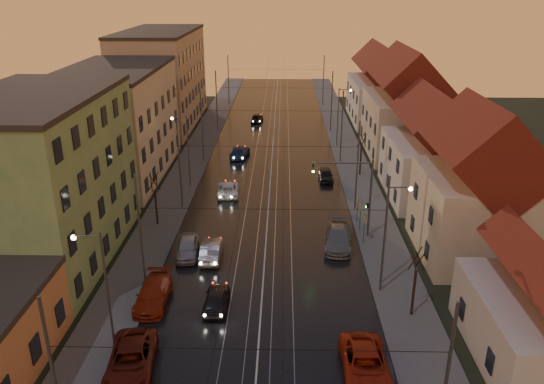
# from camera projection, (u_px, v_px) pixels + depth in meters

# --- Properties ---
(ground) EXTENTS (160.00, 160.00, 0.00)m
(ground) POSITION_uv_depth(u_px,v_px,m) (256.00, 375.00, 30.55)
(ground) COLOR black
(ground) RESTS_ON ground
(road) EXTENTS (16.00, 120.00, 0.04)m
(road) POSITION_uv_depth(u_px,v_px,m) (272.00, 159.00, 67.71)
(road) COLOR black
(road) RESTS_ON ground
(sidewalk_left) EXTENTS (4.00, 120.00, 0.15)m
(sidewalk_left) POSITION_uv_depth(u_px,v_px,m) (194.00, 158.00, 67.89)
(sidewalk_left) COLOR #4C4C4C
(sidewalk_left) RESTS_ON ground
(sidewalk_right) EXTENTS (4.00, 120.00, 0.15)m
(sidewalk_right) POSITION_uv_depth(u_px,v_px,m) (350.00, 159.00, 67.48)
(sidewalk_right) COLOR #4C4C4C
(sidewalk_right) RESTS_ON ground
(tram_rail_0) EXTENTS (0.06, 120.00, 0.03)m
(tram_rail_0) POSITION_uv_depth(u_px,v_px,m) (255.00, 159.00, 67.74)
(tram_rail_0) COLOR gray
(tram_rail_0) RESTS_ON road
(tram_rail_1) EXTENTS (0.06, 120.00, 0.03)m
(tram_rail_1) POSITION_uv_depth(u_px,v_px,m) (266.00, 159.00, 67.71)
(tram_rail_1) COLOR gray
(tram_rail_1) RESTS_ON road
(tram_rail_2) EXTENTS (0.06, 120.00, 0.03)m
(tram_rail_2) POSITION_uv_depth(u_px,v_px,m) (278.00, 159.00, 67.68)
(tram_rail_2) COLOR gray
(tram_rail_2) RESTS_ON road
(tram_rail_3) EXTENTS (0.06, 120.00, 0.03)m
(tram_rail_3) POSITION_uv_depth(u_px,v_px,m) (289.00, 159.00, 67.65)
(tram_rail_3) COLOR gray
(tram_rail_3) RESTS_ON road
(apartment_left_1) EXTENTS (10.00, 18.00, 13.00)m
(apartment_left_1) POSITION_uv_depth(u_px,v_px,m) (42.00, 182.00, 41.52)
(apartment_left_1) COLOR #5A8957
(apartment_left_1) RESTS_ON ground
(apartment_left_2) EXTENTS (10.00, 20.00, 12.00)m
(apartment_left_2) POSITION_uv_depth(u_px,v_px,m) (117.00, 124.00, 60.29)
(apartment_left_2) COLOR #B3AA8B
(apartment_left_2) RESTS_ON ground
(apartment_left_3) EXTENTS (10.00, 24.00, 14.00)m
(apartment_left_3) POSITION_uv_depth(u_px,v_px,m) (162.00, 79.00, 82.22)
(apartment_left_3) COLOR tan
(apartment_left_3) RESTS_ON ground
(house_right_1) EXTENTS (8.67, 10.20, 10.80)m
(house_right_1) POSITION_uv_depth(u_px,v_px,m) (478.00, 193.00, 42.12)
(house_right_1) COLOR #B9A68E
(house_right_1) RESTS_ON ground
(house_right_2) EXTENTS (9.18, 12.24, 9.20)m
(house_right_2) POSITION_uv_depth(u_px,v_px,m) (434.00, 154.00, 54.50)
(house_right_2) COLOR silver
(house_right_2) RESTS_ON ground
(house_right_3) EXTENTS (9.18, 14.28, 11.50)m
(house_right_3) POSITION_uv_depth(u_px,v_px,m) (405.00, 110.00, 68.01)
(house_right_3) COLOR #B9A68E
(house_right_3) RESTS_ON ground
(house_right_4) EXTENTS (9.18, 16.32, 10.00)m
(house_right_4) POSITION_uv_depth(u_px,v_px,m) (381.00, 89.00, 85.02)
(house_right_4) COLOR silver
(house_right_4) RESTS_ON ground
(catenary_pole_l_0) EXTENTS (0.16, 0.16, 9.00)m
(catenary_pole_l_0) POSITION_uv_depth(u_px,v_px,m) (55.00, 383.00, 23.49)
(catenary_pole_l_0) COLOR #595B60
(catenary_pole_l_0) RESTS_ON ground
(catenary_pole_l_1) EXTENTS (0.16, 0.16, 9.00)m
(catenary_pole_l_1) POSITION_uv_depth(u_px,v_px,m) (141.00, 234.00, 37.43)
(catenary_pole_l_1) COLOR #595B60
(catenary_pole_l_1) RESTS_ON ground
(catenary_pole_r_1) EXTENTS (0.16, 0.16, 9.00)m
(catenary_pole_r_1) POSITION_uv_depth(u_px,v_px,m) (385.00, 236.00, 37.07)
(catenary_pole_r_1) COLOR #595B60
(catenary_pole_r_1) RESTS_ON ground
(catenary_pole_l_2) EXTENTS (0.16, 0.16, 9.00)m
(catenary_pole_l_2) POSITION_uv_depth(u_px,v_px,m) (180.00, 166.00, 51.37)
(catenary_pole_l_2) COLOR #595B60
(catenary_pole_l_2) RESTS_ON ground
(catenary_pole_r_2) EXTENTS (0.16, 0.16, 9.00)m
(catenary_pole_r_2) POSITION_uv_depth(u_px,v_px,m) (357.00, 167.00, 51.01)
(catenary_pole_r_2) COLOR #595B60
(catenary_pole_r_2) RESTS_ON ground
(catenary_pole_l_3) EXTENTS (0.16, 0.16, 9.00)m
(catenary_pole_l_3) POSITION_uv_depth(u_px,v_px,m) (202.00, 126.00, 65.30)
(catenary_pole_l_3) COLOR #595B60
(catenary_pole_l_3) RESTS_ON ground
(catenary_pole_r_3) EXTENTS (0.16, 0.16, 9.00)m
(catenary_pole_r_3) POSITION_uv_depth(u_px,v_px,m) (342.00, 127.00, 64.95)
(catenary_pole_r_3) COLOR #595B60
(catenary_pole_r_3) RESTS_ON ground
(catenary_pole_l_4) EXTENTS (0.16, 0.16, 9.00)m
(catenary_pole_l_4) POSITION_uv_depth(u_px,v_px,m) (217.00, 101.00, 79.24)
(catenary_pole_l_4) COLOR #595B60
(catenary_pole_l_4) RESTS_ON ground
(catenary_pole_r_4) EXTENTS (0.16, 0.16, 9.00)m
(catenary_pole_r_4) POSITION_uv_depth(u_px,v_px,m) (332.00, 102.00, 78.89)
(catenary_pole_r_4) COLOR #595B60
(catenary_pole_r_4) RESTS_ON ground
(catenary_pole_l_5) EXTENTS (0.16, 0.16, 9.00)m
(catenary_pole_l_5) POSITION_uv_depth(u_px,v_px,m) (228.00, 80.00, 95.97)
(catenary_pole_l_5) COLOR #595B60
(catenary_pole_l_5) RESTS_ON ground
(catenary_pole_r_5) EXTENTS (0.16, 0.16, 9.00)m
(catenary_pole_r_5) POSITION_uv_depth(u_px,v_px,m) (323.00, 81.00, 95.61)
(catenary_pole_r_5) COLOR #595B60
(catenary_pole_r_5) RESTS_ON ground
(street_lamp_0) EXTENTS (1.75, 0.32, 8.00)m
(street_lamp_0) POSITION_uv_depth(u_px,v_px,m) (101.00, 281.00, 30.79)
(street_lamp_0) COLOR #595B60
(street_lamp_0) RESTS_ON ground
(street_lamp_1) EXTENTS (1.75, 0.32, 8.00)m
(street_lamp_1) POSITION_uv_depth(u_px,v_px,m) (390.00, 225.00, 37.85)
(street_lamp_1) COLOR #595B60
(street_lamp_1) RESTS_ON ground
(street_lamp_2) EXTENTS (1.75, 0.32, 8.00)m
(street_lamp_2) POSITION_uv_depth(u_px,v_px,m) (185.00, 144.00, 56.81)
(street_lamp_2) COLOR #595B60
(street_lamp_2) RESTS_ON ground
(street_lamp_3) EXTENTS (1.75, 0.32, 8.00)m
(street_lamp_3) POSITION_uv_depth(u_px,v_px,m) (340.00, 111.00, 71.30)
(street_lamp_3) COLOR #595B60
(street_lamp_3) RESTS_ON ground
(traffic_light_mast) EXTENTS (5.30, 0.32, 7.20)m
(traffic_light_mast) POSITION_uv_depth(u_px,v_px,m) (359.00, 188.00, 45.41)
(traffic_light_mast) COLOR #595B60
(traffic_light_mast) RESTS_ON ground
(bare_tree_0) EXTENTS (1.09, 1.09, 5.11)m
(bare_tree_0) POSITION_uv_depth(u_px,v_px,m) (156.00, 200.00, 48.43)
(bare_tree_0) COLOR black
(bare_tree_0) RESTS_ON ground
(bare_tree_1) EXTENTS (1.09, 1.09, 5.11)m
(bare_tree_1) POSITION_uv_depth(u_px,v_px,m) (415.00, 284.00, 35.00)
(bare_tree_1) COLOR black
(bare_tree_1) RESTS_ON ground
(bare_tree_2) EXTENTS (1.09, 1.09, 5.11)m
(bare_tree_2) POSITION_uv_depth(u_px,v_px,m) (361.00, 155.00, 61.01)
(bare_tree_2) COLOR black
(bare_tree_2) RESTS_ON ground
(driving_car_0) EXTENTS (1.67, 4.06, 1.38)m
(driving_car_0) POSITION_uv_depth(u_px,v_px,m) (216.00, 299.00, 36.63)
(driving_car_0) COLOR black
(driving_car_0) RESTS_ON ground
(driving_car_1) EXTENTS (1.62, 4.47, 1.46)m
(driving_car_1) POSITION_uv_depth(u_px,v_px,m) (211.00, 250.00, 43.18)
(driving_car_1) COLOR #949398
(driving_car_1) RESTS_ON ground
(driving_car_2) EXTENTS (2.54, 4.84, 1.30)m
(driving_car_2) POSITION_uv_depth(u_px,v_px,m) (228.00, 189.00, 56.14)
(driving_car_2) COLOR white
(driving_car_2) RESTS_ON ground
(driving_car_3) EXTENTS (2.55, 5.23, 1.47)m
(driving_car_3) POSITION_uv_depth(u_px,v_px,m) (240.00, 152.00, 68.21)
(driving_car_3) COLOR navy
(driving_car_3) RESTS_ON ground
(driving_car_4) EXTENTS (2.05, 4.32, 1.43)m
(driving_car_4) POSITION_uv_depth(u_px,v_px,m) (257.00, 118.00, 85.24)
(driving_car_4) COLOR black
(driving_car_4) RESTS_ON ground
(parked_left_1) EXTENTS (3.25, 5.93, 1.57)m
(parked_left_1) POSITION_uv_depth(u_px,v_px,m) (131.00, 361.00, 30.49)
(parked_left_1) COLOR #59180F
(parked_left_1) RESTS_ON ground
(parked_left_2) EXTENTS (2.20, 5.18, 1.49)m
(parked_left_2) POSITION_uv_depth(u_px,v_px,m) (153.00, 294.00, 37.08)
(parked_left_2) COLOR maroon
(parked_left_2) RESTS_ON ground
(parked_left_3) EXTENTS (2.21, 4.56, 1.50)m
(parked_left_3) POSITION_uv_depth(u_px,v_px,m) (187.00, 247.00, 43.61)
(parked_left_3) COLOR #A9AAAF
(parked_left_3) RESTS_ON ground
(parked_right_0) EXTENTS (2.63, 5.69, 1.58)m
(parked_right_0) POSITION_uv_depth(u_px,v_px,m) (365.00, 365.00, 30.11)
(parked_right_0) COLOR #AF2711
(parked_right_0) RESTS_ON ground
(parked_right_1) EXTENTS (2.83, 5.65, 1.57)m
(parked_right_1) POSITION_uv_depth(u_px,v_px,m) (338.00, 238.00, 45.07)
(parked_right_1) COLOR gray
(parked_right_1) RESTS_ON ground
(parked_right_2) EXTENTS (1.57, 3.85, 1.31)m
(parked_right_2) POSITION_uv_depth(u_px,v_px,m) (326.00, 175.00, 60.14)
(parked_right_2) COLOR black
(parked_right_2) RESTS_ON ground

